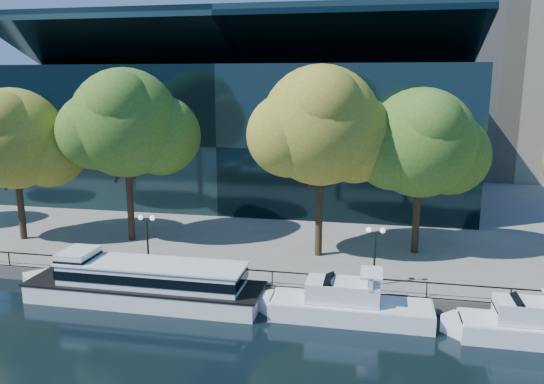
% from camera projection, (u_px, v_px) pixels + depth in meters
% --- Properties ---
extents(ground, '(160.00, 160.00, 0.00)m').
position_uv_depth(ground, '(185.00, 313.00, 33.69)').
color(ground, black).
rests_on(ground, ground).
extents(promenade, '(90.00, 67.08, 1.00)m').
position_uv_depth(promenade, '(285.00, 190.00, 68.45)').
color(promenade, slate).
rests_on(promenade, ground).
extents(railing, '(88.20, 0.08, 0.99)m').
position_uv_depth(railing, '(201.00, 266.00, 36.40)').
color(railing, black).
rests_on(railing, promenade).
extents(convention_building, '(50.00, 24.57, 21.43)m').
position_uv_depth(convention_building, '(246.00, 131.00, 63.16)').
color(convention_building, black).
rests_on(convention_building, ground).
extents(tour_boat, '(17.35, 3.87, 3.29)m').
position_uv_depth(tour_boat, '(139.00, 281.00, 35.18)').
color(tour_boat, white).
rests_on(tour_boat, ground).
extents(cruiser_near, '(11.00, 2.83, 3.19)m').
position_uv_depth(cruiser_near, '(343.00, 304.00, 32.66)').
color(cruiser_near, white).
rests_on(cruiser_near, ground).
extents(cruiser_far, '(9.32, 2.58, 3.05)m').
position_uv_depth(cruiser_far, '(529.00, 325.00, 29.88)').
color(cruiser_far, white).
rests_on(cruiser_far, ground).
extents(tree_1, '(10.54, 8.64, 12.91)m').
position_uv_depth(tree_1, '(16.00, 141.00, 44.14)').
color(tree_1, black).
rests_on(tree_1, promenade).
extents(tree_2, '(11.23, 9.21, 14.52)m').
position_uv_depth(tree_2, '(127.00, 125.00, 43.57)').
color(tree_2, black).
rests_on(tree_2, promenade).
extents(tree_3, '(11.28, 9.25, 14.68)m').
position_uv_depth(tree_3, '(323.00, 128.00, 39.50)').
color(tree_3, black).
rests_on(tree_3, promenade).
extents(tree_4, '(10.51, 8.62, 12.99)m').
position_uv_depth(tree_4, '(423.00, 145.00, 40.44)').
color(tree_4, black).
rests_on(tree_4, promenade).
extents(lamp_1, '(1.26, 0.36, 4.03)m').
position_uv_depth(lamp_1, '(147.00, 229.00, 38.03)').
color(lamp_1, black).
rests_on(lamp_1, promenade).
extents(lamp_2, '(1.26, 0.36, 4.03)m').
position_uv_depth(lamp_2, '(375.00, 243.00, 34.91)').
color(lamp_2, black).
rests_on(lamp_2, promenade).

